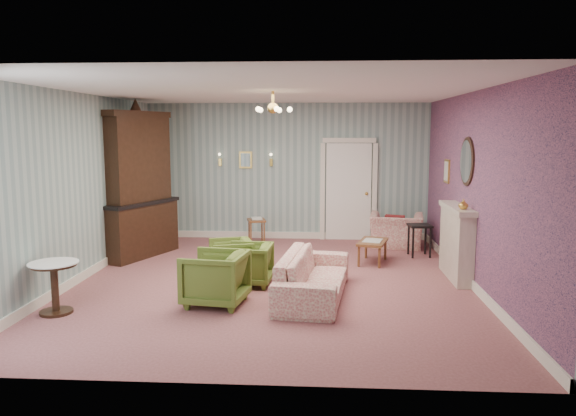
# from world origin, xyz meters

# --- Properties ---
(floor) EXTENTS (7.00, 7.00, 0.00)m
(floor) POSITION_xyz_m (0.00, 0.00, 0.00)
(floor) COLOR #985859
(floor) RESTS_ON ground
(ceiling) EXTENTS (7.00, 7.00, 0.00)m
(ceiling) POSITION_xyz_m (0.00, 0.00, 2.90)
(ceiling) COLOR white
(ceiling) RESTS_ON ground
(wall_back) EXTENTS (6.00, 0.00, 6.00)m
(wall_back) POSITION_xyz_m (0.00, 3.50, 1.45)
(wall_back) COLOR gray
(wall_back) RESTS_ON ground
(wall_front) EXTENTS (6.00, 0.00, 6.00)m
(wall_front) POSITION_xyz_m (0.00, -3.50, 1.45)
(wall_front) COLOR gray
(wall_front) RESTS_ON ground
(wall_left) EXTENTS (0.00, 7.00, 7.00)m
(wall_left) POSITION_xyz_m (-3.00, 0.00, 1.45)
(wall_left) COLOR gray
(wall_left) RESTS_ON ground
(wall_right) EXTENTS (0.00, 7.00, 7.00)m
(wall_right) POSITION_xyz_m (3.00, 0.00, 1.45)
(wall_right) COLOR gray
(wall_right) RESTS_ON ground
(wall_right_floral) EXTENTS (0.00, 7.00, 7.00)m
(wall_right_floral) POSITION_xyz_m (2.98, 0.00, 1.45)
(wall_right_floral) COLOR #C2617E
(wall_right_floral) RESTS_ON ground
(door) EXTENTS (1.12, 0.12, 2.16)m
(door) POSITION_xyz_m (1.30, 3.46, 1.08)
(door) COLOR white
(door) RESTS_ON floor
(olive_chair_a) EXTENTS (0.83, 0.87, 0.80)m
(olive_chair_a) POSITION_xyz_m (-0.68, -1.17, 0.40)
(olive_chair_a) COLOR #596E26
(olive_chair_a) RESTS_ON floor
(olive_chair_b) EXTENTS (0.67, 0.71, 0.70)m
(olive_chair_b) POSITION_xyz_m (-0.36, -0.18, 0.35)
(olive_chair_b) COLOR #596E26
(olive_chair_b) RESTS_ON floor
(olive_chair_c) EXTENTS (0.77, 0.80, 0.66)m
(olive_chair_c) POSITION_xyz_m (-0.71, 0.30, 0.33)
(olive_chair_c) COLOR #596E26
(olive_chair_c) RESTS_ON floor
(sofa_chintz) EXTENTS (0.87, 2.18, 0.83)m
(sofa_chintz) POSITION_xyz_m (0.63, -0.74, 0.41)
(sofa_chintz) COLOR #AC454B
(sofa_chintz) RESTS_ON floor
(wingback_chair) EXTENTS (1.11, 0.81, 0.90)m
(wingback_chair) POSITION_xyz_m (2.23, 2.73, 0.45)
(wingback_chair) COLOR #AC454B
(wingback_chair) RESTS_ON floor
(dresser) EXTENTS (1.18, 1.80, 2.83)m
(dresser) POSITION_xyz_m (-2.65, 1.62, 1.42)
(dresser) COLOR black
(dresser) RESTS_ON floor
(fireplace) EXTENTS (0.30, 1.40, 1.16)m
(fireplace) POSITION_xyz_m (2.86, 0.40, 0.58)
(fireplace) COLOR beige
(fireplace) RESTS_ON floor
(mantel_vase) EXTENTS (0.15, 0.15, 0.15)m
(mantel_vase) POSITION_xyz_m (2.84, 0.00, 1.23)
(mantel_vase) COLOR gold
(mantel_vase) RESTS_ON fireplace
(oval_mirror) EXTENTS (0.04, 0.76, 0.84)m
(oval_mirror) POSITION_xyz_m (2.96, 0.40, 1.85)
(oval_mirror) COLOR white
(oval_mirror) RESTS_ON wall_right
(framed_print) EXTENTS (0.04, 0.34, 0.42)m
(framed_print) POSITION_xyz_m (2.97, 1.75, 1.60)
(framed_print) COLOR gold
(framed_print) RESTS_ON wall_right
(coffee_table) EXTENTS (0.63, 0.88, 0.41)m
(coffee_table) POSITION_xyz_m (1.64, 1.33, 0.20)
(coffee_table) COLOR brown
(coffee_table) RESTS_ON floor
(side_table_black) EXTENTS (0.44, 0.44, 0.60)m
(side_table_black) POSITION_xyz_m (2.55, 1.89, 0.30)
(side_table_black) COLOR black
(side_table_black) RESTS_ON floor
(pedestal_table) EXTENTS (0.71, 0.71, 0.68)m
(pedestal_table) POSITION_xyz_m (-2.65, -1.66, 0.34)
(pedestal_table) COLOR black
(pedestal_table) RESTS_ON floor
(nesting_table) EXTENTS (0.44, 0.51, 0.58)m
(nesting_table) POSITION_xyz_m (-0.59, 2.76, 0.29)
(nesting_table) COLOR brown
(nesting_table) RESTS_ON floor
(gilt_mirror_back) EXTENTS (0.28, 0.06, 0.36)m
(gilt_mirror_back) POSITION_xyz_m (-0.90, 3.46, 1.70)
(gilt_mirror_back) COLOR gold
(gilt_mirror_back) RESTS_ON wall_back
(sconce_left) EXTENTS (0.16, 0.12, 0.30)m
(sconce_left) POSITION_xyz_m (-1.45, 3.44, 1.70)
(sconce_left) COLOR gold
(sconce_left) RESTS_ON wall_back
(sconce_right) EXTENTS (0.16, 0.12, 0.30)m
(sconce_right) POSITION_xyz_m (-0.35, 3.44, 1.70)
(sconce_right) COLOR gold
(sconce_right) RESTS_ON wall_back
(chandelier) EXTENTS (0.56, 0.56, 0.36)m
(chandelier) POSITION_xyz_m (0.00, 0.00, 2.63)
(chandelier) COLOR gold
(chandelier) RESTS_ON ceiling
(burgundy_cushion) EXTENTS (0.41, 0.28, 0.39)m
(burgundy_cushion) POSITION_xyz_m (2.18, 2.58, 0.48)
(burgundy_cushion) COLOR maroon
(burgundy_cushion) RESTS_ON wingback_chair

